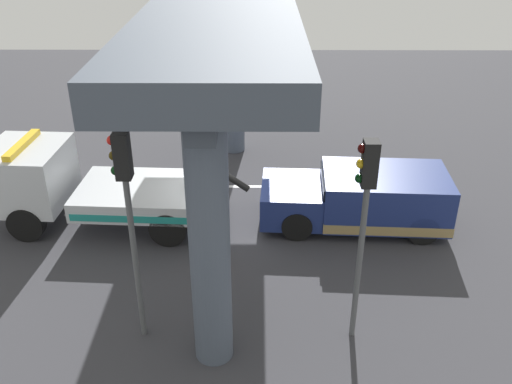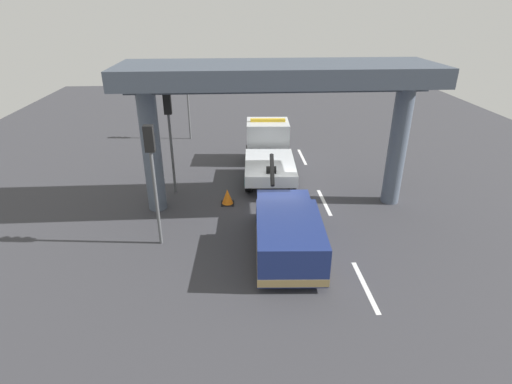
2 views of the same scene
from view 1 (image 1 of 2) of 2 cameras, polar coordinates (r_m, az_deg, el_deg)
name	(u,v)px [view 1 (image 1 of 2)]	position (r m, az deg, el deg)	size (l,w,h in m)	color
ground_plane	(225,224)	(16.30, -3.17, -3.23)	(60.00, 40.00, 0.10)	#38383D
lane_stripe_west	(413,187)	(18.86, 15.73, 0.51)	(2.60, 0.16, 0.01)	silver
lane_stripe_mid	(229,186)	(18.20, -2.80, 0.57)	(2.60, 0.16, 0.01)	silver
lane_stripe_east	(45,186)	(19.47, -20.72, 0.58)	(2.60, 0.16, 0.01)	silver
tow_truck_white	(79,184)	(16.48, -17.60, 0.74)	(7.31, 2.71, 2.46)	silver
towed_van_green	(363,199)	(16.12, 10.86, -0.72)	(5.30, 2.46, 1.58)	navy
overpass_structure	(222,41)	(14.27, -3.47, 15.09)	(3.60, 12.42, 6.08)	#4C5666
traffic_light_near	(365,201)	(10.76, 11.02, -0.95)	(0.39, 0.32, 4.54)	#515456
traffic_light_far	(126,196)	(10.81, -13.06, -0.41)	(0.39, 0.32, 4.69)	#515456
traffic_cone_orange	(215,255)	(14.30, -4.24, -6.45)	(0.58, 0.58, 0.69)	orange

